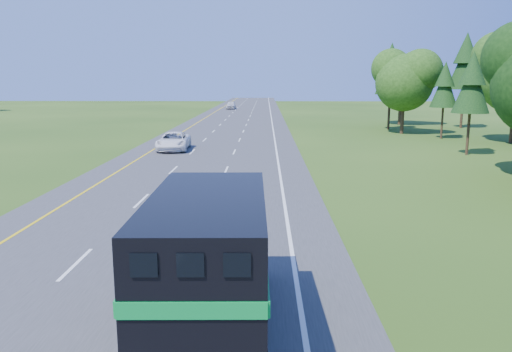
{
  "coord_description": "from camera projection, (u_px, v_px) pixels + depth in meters",
  "views": [
    {
      "loc": [
        4.53,
        -4.78,
        6.09
      ],
      "look_at": [
        4.07,
        19.32,
        1.48
      ],
      "focal_mm": 35.0,
      "sensor_mm": 36.0,
      "label": 1
    }
  ],
  "objects": [
    {
      "name": "horse_truck",
      "position": [
        211.0,
        259.0,
        11.79
      ],
      "size": [
        2.73,
        8.14,
        3.58
      ],
      "rotation": [
        0.0,
        0.0,
        0.02
      ],
      "color": "black",
      "rests_on": "road"
    },
    {
      "name": "lane_markings",
      "position": [
        224.0,
        137.0,
        55.02
      ],
      "size": [
        11.15,
        260.0,
        0.01
      ],
      "color": "yellow",
      "rests_on": "road"
    },
    {
      "name": "far_car",
      "position": [
        231.0,
        105.0,
        108.65
      ],
      "size": [
        2.04,
        5.0,
        1.7
      ],
      "primitive_type": "imported",
      "rotation": [
        0.0,
        0.0,
        0.01
      ],
      "color": "silver",
      "rests_on": "road"
    },
    {
      "name": "white_suv",
      "position": [
        174.0,
        141.0,
        44.26
      ],
      "size": [
        2.87,
        5.8,
        1.58
      ],
      "primitive_type": "imported",
      "rotation": [
        0.0,
        0.0,
        0.04
      ],
      "color": "white",
      "rests_on": "road"
    },
    {
      "name": "road",
      "position": [
        224.0,
        137.0,
        55.02
      ],
      "size": [
        15.0,
        260.0,
        0.04
      ],
      "primitive_type": "cube",
      "color": "#38383A",
      "rests_on": "ground"
    }
  ]
}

